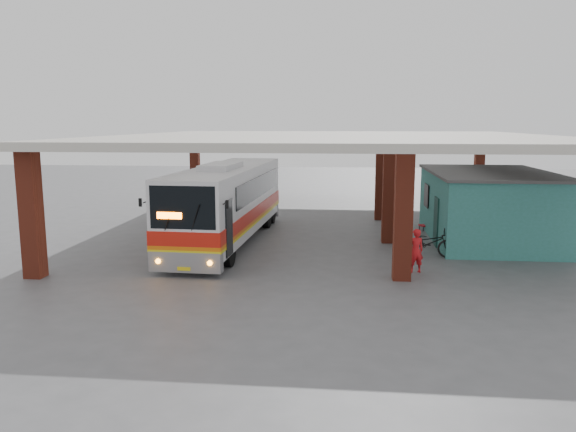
# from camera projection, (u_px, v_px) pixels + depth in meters

# --- Properties ---
(ground) EXTENTS (90.00, 90.00, 0.00)m
(ground) POSITION_uv_depth(u_px,v_px,m) (317.00, 256.00, 22.30)
(ground) COLOR #515154
(ground) RESTS_ON ground
(brick_columns) EXTENTS (20.10, 21.60, 4.35)m
(brick_columns) POSITION_uv_depth(u_px,v_px,m) (353.00, 188.00, 26.71)
(brick_columns) COLOR maroon
(brick_columns) RESTS_ON ground
(canopy_roof) EXTENTS (21.00, 23.00, 0.30)m
(canopy_roof) POSITION_uv_depth(u_px,v_px,m) (335.00, 138.00, 27.89)
(canopy_roof) COLOR beige
(canopy_roof) RESTS_ON brick_columns
(shop_building) EXTENTS (5.20, 8.20, 3.11)m
(shop_building) POSITION_uv_depth(u_px,v_px,m) (488.00, 206.00, 25.22)
(shop_building) COLOR #327F6F
(shop_building) RESTS_ON ground
(coach_bus) EXTENTS (3.09, 12.35, 3.57)m
(coach_bus) POSITION_uv_depth(u_px,v_px,m) (228.00, 203.00, 24.74)
(coach_bus) COLOR silver
(coach_bus) RESTS_ON ground
(motorcycle) EXTENTS (2.31, 1.19, 1.16)m
(motorcycle) POSITION_uv_depth(u_px,v_px,m) (428.00, 242.00, 22.15)
(motorcycle) COLOR black
(motorcycle) RESTS_ON ground
(pedestrian) EXTENTS (0.65, 0.51, 1.58)m
(pedestrian) POSITION_uv_depth(u_px,v_px,m) (416.00, 251.00, 19.80)
(pedestrian) COLOR red
(pedestrian) RESTS_ON ground
(red_chair) EXTENTS (0.60, 0.60, 0.88)m
(red_chair) POSITION_uv_depth(u_px,v_px,m) (427.00, 222.00, 27.61)
(red_chair) COLOR #B6131C
(red_chair) RESTS_ON ground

